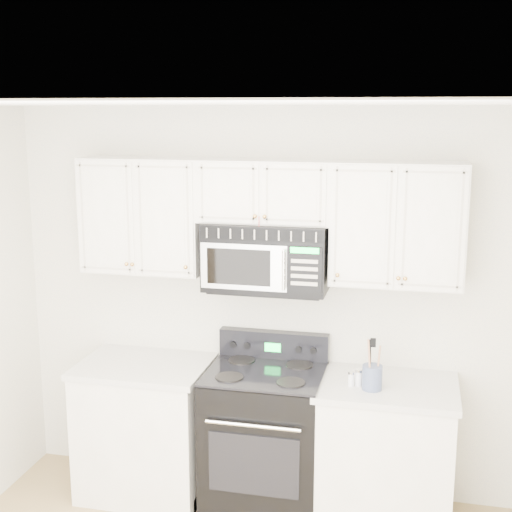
% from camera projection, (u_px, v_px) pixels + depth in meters
% --- Properties ---
extents(room, '(3.51, 3.51, 2.61)m').
position_uv_depth(room, '(189.00, 408.00, 3.11)').
color(room, olive).
rests_on(room, ground).
extents(base_cabinet_left, '(0.86, 0.65, 0.92)m').
position_uv_depth(base_cabinet_left, '(146.00, 432.00, 4.84)').
color(base_cabinet_left, white).
rests_on(base_cabinet_left, ground).
extents(base_cabinet_right, '(0.86, 0.65, 0.92)m').
position_uv_depth(base_cabinet_right, '(384.00, 458.00, 4.49)').
color(base_cabinet_right, white).
rests_on(base_cabinet_right, ground).
extents(range, '(0.74, 0.68, 1.12)m').
position_uv_depth(range, '(265.00, 436.00, 4.65)').
color(range, black).
rests_on(range, ground).
extents(upper_cabinets, '(2.44, 0.37, 0.75)m').
position_uv_depth(upper_cabinets, '(266.00, 213.00, 4.50)').
color(upper_cabinets, white).
rests_on(upper_cabinets, ground).
extents(microwave, '(0.78, 0.44, 0.43)m').
position_uv_depth(microwave, '(267.00, 256.00, 4.52)').
color(microwave, black).
rests_on(microwave, ground).
extents(utensil_crock, '(0.12, 0.12, 0.32)m').
position_uv_depth(utensil_crock, '(372.00, 377.00, 4.28)').
color(utensil_crock, '#45516F').
rests_on(utensil_crock, base_cabinet_right).
extents(shaker_salt, '(0.04, 0.04, 0.09)m').
position_uv_depth(shaker_salt, '(351.00, 379.00, 4.34)').
color(shaker_salt, silver).
rests_on(shaker_salt, base_cabinet_right).
extents(shaker_pepper, '(0.04, 0.04, 0.11)m').
position_uv_depth(shaker_pepper, '(359.00, 377.00, 4.34)').
color(shaker_pepper, silver).
rests_on(shaker_pepper, base_cabinet_right).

